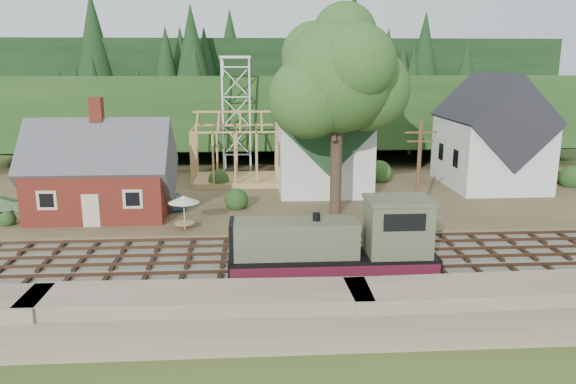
{
  "coord_description": "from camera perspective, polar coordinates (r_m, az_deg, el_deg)",
  "views": [
    {
      "loc": [
        -4.45,
        -32.03,
        11.94
      ],
      "look_at": [
        -1.97,
        6.0,
        3.0
      ],
      "focal_mm": 35.0,
      "sensor_mm": 36.0,
      "label": 1
    }
  ],
  "objects": [
    {
      "name": "ground",
      "position": [
        34.47,
        3.95,
        -7.1
      ],
      "size": [
        140.0,
        140.0,
        0.0
      ],
      "primitive_type": "plane",
      "color": "#384C1E",
      "rests_on": "ground"
    },
    {
      "name": "farmhouse",
      "position": [
        56.2,
        19.93,
        5.18
      ],
      "size": [
        8.4,
        10.8,
        10.6
      ],
      "color": "silver",
      "rests_on": "village_flat"
    },
    {
      "name": "church",
      "position": [
        52.55,
        3.36,
        5.79
      ],
      "size": [
        8.4,
        15.17,
        13.0
      ],
      "color": "silver",
      "rests_on": "village_flat"
    },
    {
      "name": "embankment",
      "position": [
        26.76,
        6.41,
        -13.39
      ],
      "size": [
        64.0,
        5.0,
        1.6
      ],
      "primitive_type": "cube",
      "color": "#7F7259",
      "rests_on": "ground"
    },
    {
      "name": "ridge",
      "position": [
        90.93,
        -0.9,
        5.65
      ],
      "size": [
        80.0,
        20.0,
        12.0
      ],
      "primitive_type": "cube",
      "color": "black",
      "rests_on": "ground"
    },
    {
      "name": "lattice_tower",
      "position": [
        60.08,
        -5.32,
        11.33
      ],
      "size": [
        3.2,
        3.2,
        12.12
      ],
      "color": "silver",
      "rests_on": "village_flat"
    },
    {
      "name": "railroad_bed",
      "position": [
        34.44,
        3.95,
        -6.97
      ],
      "size": [
        64.0,
        11.0,
        0.16
      ],
      "primitive_type": "cube",
      "color": "#726B5B",
      "rests_on": "ground"
    },
    {
      "name": "car_green",
      "position": [
        49.48,
        -27.14,
        -1.15
      ],
      "size": [
        3.96,
        2.71,
        1.24
      ],
      "primitive_type": "imported",
      "rotation": [
        0.0,
        0.0,
        1.99
      ],
      "color": "#689567",
      "rests_on": "village_flat"
    },
    {
      "name": "big_tree",
      "position": [
        42.66,
        5.28,
        10.83
      ],
      "size": [
        10.9,
        8.4,
        14.7
      ],
      "color": "#38281E",
      "rests_on": "village_flat"
    },
    {
      "name": "car_red",
      "position": [
        60.95,
        26.09,
        1.35
      ],
      "size": [
        4.31,
        3.16,
        1.09
      ],
      "primitive_type": "imported",
      "rotation": [
        0.0,
        0.0,
        1.18
      ],
      "color": "#B00E1A",
      "rests_on": "village_flat"
    },
    {
      "name": "village_flat",
      "position": [
        51.59,
        1.31,
        -0.01
      ],
      "size": [
        64.0,
        26.0,
        0.3
      ],
      "primitive_type": "cube",
      "color": "brown",
      "rests_on": "ground"
    },
    {
      "name": "telegraph_pole_near",
      "position": [
        39.7,
        13.11,
        1.68
      ],
      "size": [
        2.2,
        0.28,
        8.0
      ],
      "color": "#4C331E",
      "rests_on": "ground"
    },
    {
      "name": "hillside",
      "position": [
        75.12,
        -0.29,
        4.05
      ],
      "size": [
        70.0,
        28.96,
        12.74
      ],
      "primitive_type": "cube",
      "rotation": [
        -0.17,
        0.0,
        0.0
      ],
      "color": "#1E3F19",
      "rests_on": "ground"
    },
    {
      "name": "locomotive",
      "position": [
        31.05,
        5.39,
        -5.49
      ],
      "size": [
        11.23,
        2.81,
        4.52
      ],
      "color": "black",
      "rests_on": "railroad_bed"
    },
    {
      "name": "timber_frame",
      "position": [
        54.74,
        -5.32,
        4.03
      ],
      "size": [
        8.2,
        6.2,
        6.99
      ],
      "color": "tan",
      "rests_on": "village_flat"
    },
    {
      "name": "patio_set",
      "position": [
        39.99,
        -10.54,
        -0.88
      ],
      "size": [
        2.18,
        2.18,
        2.43
      ],
      "color": "silver",
      "rests_on": "village_flat"
    },
    {
      "name": "depot",
      "position": [
        45.4,
        -18.41,
        1.44
      ],
      "size": [
        10.8,
        7.41,
        9.0
      ],
      "color": "#531813",
      "rests_on": "village_flat"
    },
    {
      "name": "car_blue",
      "position": [
        46.35,
        -11.44,
        -0.87
      ],
      "size": [
        2.4,
        3.67,
        1.16
      ],
      "primitive_type": "imported",
      "rotation": [
        0.0,
        0.0,
        0.33
      ],
      "color": "#5793BB",
      "rests_on": "village_flat"
    }
  ]
}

